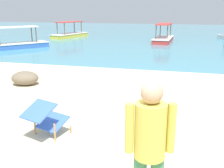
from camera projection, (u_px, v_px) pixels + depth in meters
water_surface at (168, 35)px, 24.33m from camera, size 60.00×36.00×0.03m
deck_chair_far at (46, 117)px, 4.87m from camera, size 0.76×0.90×0.68m
person_standing at (150, 145)px, 2.73m from camera, size 0.50×0.32×1.62m
shore_rock_large at (25, 78)px, 8.29m from camera, size 0.93×0.77×0.43m
boat_yellow at (70, 34)px, 22.31m from camera, size 2.19×3.85×1.29m
boat_red at (163, 38)px, 19.19m from camera, size 1.36×3.73×1.29m
boat_blue at (17, 44)px, 16.14m from camera, size 3.23×3.56×1.29m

